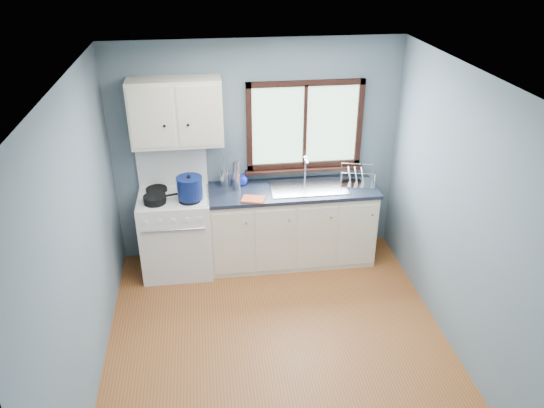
{
  "coord_description": "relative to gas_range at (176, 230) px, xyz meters",
  "views": [
    {
      "loc": [
        -0.57,
        -3.73,
        3.46
      ],
      "look_at": [
        0.05,
        0.9,
        1.05
      ],
      "focal_mm": 35.0,
      "sensor_mm": 36.0,
      "label": 1
    }
  ],
  "objects": [
    {
      "name": "upper_cabinets",
      "position": [
        0.1,
        0.15,
        1.31
      ],
      "size": [
        0.95,
        0.35,
        0.7
      ],
      "color": "beige",
      "rests_on": "wall_back"
    },
    {
      "name": "countertop",
      "position": [
        1.31,
        0.02,
        0.41
      ],
      "size": [
        1.89,
        0.64,
        0.04
      ],
      "primitive_type": "cube",
      "color": "black",
      "rests_on": "base_cabinets"
    },
    {
      "name": "dish_rack",
      "position": [
        2.05,
        0.06,
        0.48
      ],
      "size": [
        0.44,
        0.37,
        0.2
      ],
      "rotation": [
        0.0,
        0.0,
        -0.24
      ],
      "color": "silver",
      "rests_on": "countertop"
    },
    {
      "name": "stockpot",
      "position": [
        0.19,
        -0.14,
        0.59
      ],
      "size": [
        0.34,
        0.34,
        0.27
      ],
      "rotation": [
        0.0,
        0.0,
        -0.32
      ],
      "color": "#0C1950",
      "rests_on": "gas_range"
    },
    {
      "name": "sink",
      "position": [
        1.49,
        0.02,
        0.37
      ],
      "size": [
        0.84,
        0.46,
        0.44
      ],
      "color": "silver",
      "rests_on": "countertop"
    },
    {
      "name": "gas_range",
      "position": [
        0.0,
        0.0,
        0.0
      ],
      "size": [
        0.76,
        0.69,
        1.36
      ],
      "color": "white",
      "rests_on": "floor"
    },
    {
      "name": "thermos",
      "position": [
        0.7,
        0.09,
        0.59
      ],
      "size": [
        0.09,
        0.09,
        0.33
      ],
      "primitive_type": "cylinder",
      "rotation": [
        0.0,
        0.0,
        0.24
      ],
      "color": "silver",
      "rests_on": "countertop"
    },
    {
      "name": "wall_left",
      "position": [
        -0.66,
        -1.47,
        0.76
      ],
      "size": [
        0.02,
        3.6,
        2.5
      ],
      "primitive_type": "cube",
      "color": "slate",
      "rests_on": "ground"
    },
    {
      "name": "floor",
      "position": [
        0.95,
        -1.47,
        -0.5
      ],
      "size": [
        3.2,
        3.6,
        0.02
      ],
      "primitive_type": "cube",
      "color": "#965427",
      "rests_on": "ground"
    },
    {
      "name": "ceiling",
      "position": [
        0.95,
        -1.47,
        2.02
      ],
      "size": [
        3.2,
        3.6,
        0.02
      ],
      "primitive_type": "cube",
      "color": "white",
      "rests_on": "wall_back"
    },
    {
      "name": "wall_back",
      "position": [
        0.95,
        0.34,
        0.76
      ],
      "size": [
        3.2,
        0.02,
        2.5
      ],
      "primitive_type": "cube",
      "color": "slate",
      "rests_on": "ground"
    },
    {
      "name": "wall_right",
      "position": [
        2.56,
        -1.47,
        0.76
      ],
      "size": [
        0.02,
        3.6,
        2.5
      ],
      "primitive_type": "cube",
      "color": "slate",
      "rests_on": "ground"
    },
    {
      "name": "soap_bottle",
      "position": [
        0.76,
        0.15,
        0.55
      ],
      "size": [
        0.12,
        0.12,
        0.25
      ],
      "primitive_type": "imported",
      "rotation": [
        0.0,
        0.0,
        -0.23
      ],
      "color": "#1C30D1",
      "rests_on": "countertop"
    },
    {
      "name": "utensil_crock",
      "position": [
        0.58,
        0.2,
        0.51
      ],
      "size": [
        0.15,
        0.15,
        0.41
      ],
      "rotation": [
        0.0,
        0.0,
        -0.19
      ],
      "color": "silver",
      "rests_on": "countertop"
    },
    {
      "name": "base_cabinets",
      "position": [
        1.31,
        0.02,
        -0.08
      ],
      "size": [
        1.85,
        0.6,
        0.88
      ],
      "color": "beige",
      "rests_on": "floor"
    },
    {
      "name": "wall_front",
      "position": [
        0.95,
        -3.28,
        0.76
      ],
      "size": [
        3.2,
        0.02,
        2.5
      ],
      "primitive_type": "cube",
      "color": "slate",
      "rests_on": "ground"
    },
    {
      "name": "window",
      "position": [
        1.48,
        0.3,
        0.98
      ],
      "size": [
        1.36,
        0.1,
        1.03
      ],
      "color": "#9EC6A8",
      "rests_on": "wall_back"
    },
    {
      "name": "skillet",
      "position": [
        -0.18,
        -0.15,
        0.49
      ],
      "size": [
        0.38,
        0.3,
        0.05
      ],
      "rotation": [
        0.0,
        0.0,
        0.29
      ],
      "color": "black",
      "rests_on": "gas_range"
    },
    {
      "name": "dish_towel",
      "position": [
        0.85,
        -0.2,
        0.43
      ],
      "size": [
        0.28,
        0.23,
        0.02
      ],
      "primitive_type": "cube",
      "rotation": [
        0.0,
        0.0,
        -0.29
      ],
      "color": "#DB5832",
      "rests_on": "countertop"
    }
  ]
}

